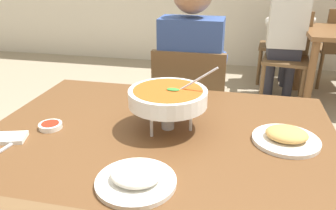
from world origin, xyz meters
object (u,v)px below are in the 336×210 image
at_px(chair_bg_left, 287,51).
at_px(chair_bg_middle, 288,40).
at_px(dining_table_main, 160,154).
at_px(sauce_dish, 50,126).
at_px(appetizer_plate, 286,137).
at_px(patron_bg_middle, 284,20).
at_px(curry_bowl, 168,98).
at_px(rice_plate, 136,178).
at_px(chair_diner_main, 190,109).
at_px(patron_bg_left, 287,29).
at_px(diner_main, 192,71).

height_order(chair_bg_left, chair_bg_middle, same).
xyz_separation_m(dining_table_main, sauce_dish, (-0.43, -0.06, 0.11)).
xyz_separation_m(appetizer_plate, chair_bg_middle, (0.34, 2.96, -0.26)).
distance_m(dining_table_main, patron_bg_middle, 3.02).
height_order(dining_table_main, sauce_dish, sauce_dish).
distance_m(curry_bowl, patron_bg_middle, 2.98).
bearing_deg(rice_plate, curry_bowl, 87.78).
xyz_separation_m(sauce_dish, chair_bg_left, (1.18, 2.52, -0.25)).
height_order(chair_diner_main, chair_bg_middle, same).
xyz_separation_m(dining_table_main, chair_bg_middle, (0.81, 2.98, -0.14)).
bearing_deg(rice_plate, patron_bg_middle, 77.52).
bearing_deg(dining_table_main, patron_bg_left, 73.56).
bearing_deg(chair_bg_left, patron_bg_left, -126.10).
bearing_deg(sauce_dish, patron_bg_middle, 68.84).
bearing_deg(rice_plate, diner_main, 90.49).
relative_size(sauce_dish, patron_bg_left, 0.07).
bearing_deg(sauce_dish, curry_bowl, 12.60).
bearing_deg(rice_plate, dining_table_main, 91.67).
height_order(curry_bowl, rice_plate, curry_bowl).
relative_size(curry_bowl, patron_bg_left, 0.25).
distance_m(diner_main, chair_bg_middle, 2.33).
height_order(dining_table_main, patron_bg_middle, patron_bg_middle).
distance_m(dining_table_main, chair_bg_left, 2.58).
distance_m(curry_bowl, sauce_dish, 0.48).
bearing_deg(diner_main, appetizer_plate, -59.39).
height_order(diner_main, patron_bg_left, same).
xyz_separation_m(rice_plate, patron_bg_middle, (0.72, 3.26, -0.03)).
bearing_deg(patron_bg_middle, curry_bowl, -103.75).
distance_m(appetizer_plate, patron_bg_left, 2.40).
distance_m(chair_bg_middle, patron_bg_middle, 0.25).
bearing_deg(rice_plate, appetizer_plate, 37.92).
bearing_deg(dining_table_main, appetizer_plate, 2.89).
bearing_deg(curry_bowl, diner_main, 91.79).
distance_m(chair_diner_main, appetizer_plate, 0.92).
xyz_separation_m(appetizer_plate, sauce_dish, (-0.89, -0.08, -0.01)).
distance_m(appetizer_plate, sauce_dish, 0.90).
relative_size(dining_table_main, sauce_dish, 14.79).
xyz_separation_m(diner_main, rice_plate, (0.01, -1.14, 0.03)).
relative_size(rice_plate, patron_bg_middle, 0.18).
bearing_deg(diner_main, curry_bowl, -88.21).
bearing_deg(curry_bowl, chair_bg_left, 73.31).
bearing_deg(dining_table_main, sauce_dish, -171.84).
distance_m(dining_table_main, sauce_dish, 0.44).
bearing_deg(patron_bg_middle, chair_bg_middle, 33.80).
bearing_deg(patron_bg_middle, rice_plate, -102.48).
bearing_deg(chair_bg_middle, chair_bg_left, -96.43).
xyz_separation_m(curry_bowl, patron_bg_middle, (0.71, 2.89, -0.14)).
distance_m(curry_bowl, chair_bg_left, 2.56).
xyz_separation_m(rice_plate, chair_bg_left, (0.74, 2.79, -0.26)).
relative_size(chair_diner_main, rice_plate, 3.75).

